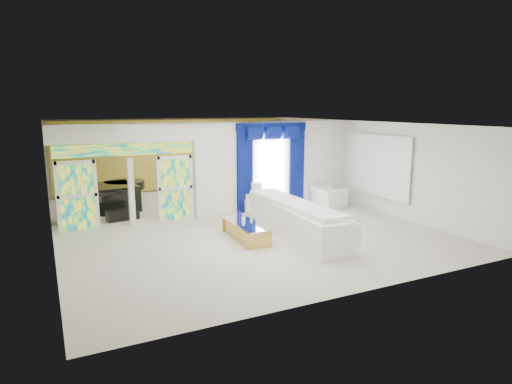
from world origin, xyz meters
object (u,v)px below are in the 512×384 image
white_sofa (295,220)px  coffee_table (246,231)px  grand_piano (114,197)px  armchair (328,197)px  console_table (265,206)px

white_sofa → coffee_table: 1.40m
coffee_table → grand_piano: grand_piano is taller
coffee_table → armchair: 4.72m
white_sofa → console_table: white_sofa is taller
white_sofa → armchair: bearing=44.4°
white_sofa → armchair: white_sofa is taller
grand_piano → coffee_table: bearing=-71.3°
grand_piano → armchair: bearing=-31.7°
console_table → coffee_table: bearing=-126.7°
coffee_table → grand_piano: 5.73m
coffee_table → grand_piano: bearing=117.3°
armchair → console_table: bearing=81.0°
white_sofa → armchair: 3.77m
white_sofa → coffee_table: bearing=170.9°
console_table → grand_piano: 5.18m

